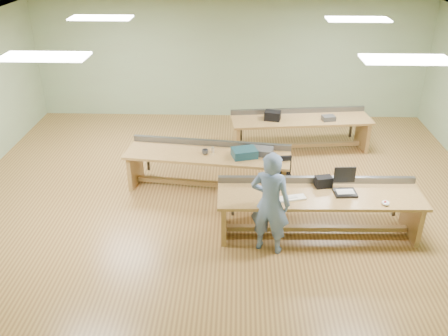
{
  "coord_description": "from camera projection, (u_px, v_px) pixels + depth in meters",
  "views": [
    {
      "loc": [
        0.21,
        -8.0,
        4.64
      ],
      "look_at": [
        -0.02,
        -0.6,
        0.79
      ],
      "focal_mm": 38.0,
      "sensor_mm": 36.0,
      "label": 1
    }
  ],
  "objects": [
    {
      "name": "parts_bin_grey",
      "position": [
        261.0,
        151.0,
        8.9
      ],
      "size": [
        0.5,
        0.37,
        0.12
      ],
      "primitive_type": "cube",
      "rotation": [
        0.0,
        0.0,
        -0.2
      ],
      "color": "#37373A",
      "rests_on": "workbench_mid"
    },
    {
      "name": "wall_front",
      "position": [
        216.0,
        257.0,
        5.0
      ],
      "size": [
        10.0,
        0.04,
        3.0
      ],
      "primitive_type": "cube",
      "color": "gray",
      "rests_on": "floor"
    },
    {
      "name": "parts_bin_teal",
      "position": [
        244.0,
        153.0,
        8.8
      ],
      "size": [
        0.52,
        0.44,
        0.16
      ],
      "primitive_type": "cube",
      "rotation": [
        0.0,
        0.0,
        0.28
      ],
      "color": "#143642",
      "rests_on": "workbench_mid"
    },
    {
      "name": "wall_back",
      "position": [
        230.0,
        60.0,
        12.09
      ],
      "size": [
        10.0,
        0.04,
        3.0
      ],
      "primitive_type": "cube",
      "color": "gray",
      "rests_on": "floor"
    },
    {
      "name": "laptop_base",
      "position": [
        345.0,
        193.0,
        7.62
      ],
      "size": [
        0.37,
        0.31,
        0.04
      ],
      "primitive_type": "cube",
      "rotation": [
        0.0,
        0.0,
        0.08
      ],
      "color": "black",
      "rests_on": "workbench_front"
    },
    {
      "name": "trackball_mouse",
      "position": [
        386.0,
        203.0,
        7.32
      ],
      "size": [
        0.13,
        0.15,
        0.06
      ],
      "primitive_type": "ellipsoid",
      "rotation": [
        0.0,
        0.0,
        0.1
      ],
      "color": "white",
      "rests_on": "workbench_front"
    },
    {
      "name": "workbench_front",
      "position": [
        319.0,
        203.0,
        7.72
      ],
      "size": [
        3.31,
        0.95,
        0.86
      ],
      "rotation": [
        0.0,
        0.0,
        0.02
      ],
      "color": "#B28D4B",
      "rests_on": "floor"
    },
    {
      "name": "ceiling",
      "position": [
        226.0,
        33.0,
        7.86
      ],
      "size": [
        10.0,
        10.0,
        0.0
      ],
      "primitive_type": "plane",
      "color": "silver",
      "rests_on": "wall_back"
    },
    {
      "name": "drinks_can",
      "position": [
        213.0,
        150.0,
        8.97
      ],
      "size": [
        0.07,
        0.07,
        0.11
      ],
      "primitive_type": "cylinder",
      "rotation": [
        0.0,
        0.0,
        -0.23
      ],
      "color": "silver",
      "rests_on": "workbench_mid"
    },
    {
      "name": "task_chair",
      "position": [
        282.0,
        186.0,
        8.76
      ],
      "size": [
        0.51,
        0.51,
        0.84
      ],
      "rotation": [
        0.0,
        0.0,
        0.14
      ],
      "color": "black",
      "rests_on": "floor"
    },
    {
      "name": "person",
      "position": [
        270.0,
        203.0,
        7.18
      ],
      "size": [
        0.72,
        0.58,
        1.7
      ],
      "primitive_type": "imported",
      "rotation": [
        0.0,
        0.0,
        2.83
      ],
      "color": "#6579A5",
      "rests_on": "floor"
    },
    {
      "name": "storage_box_back",
      "position": [
        273.0,
        116.0,
        10.43
      ],
      "size": [
        0.39,
        0.31,
        0.2
      ],
      "primitive_type": "cube",
      "rotation": [
        0.0,
        0.0,
        -0.21
      ],
      "color": "black",
      "rests_on": "workbench_back"
    },
    {
      "name": "keyboard",
      "position": [
        291.0,
        198.0,
        7.48
      ],
      "size": [
        0.5,
        0.27,
        0.03
      ],
      "primitive_type": "cube",
      "rotation": [
        0.0,
        0.0,
        0.26
      ],
      "color": "silver",
      "rests_on": "workbench_front"
    },
    {
      "name": "floor",
      "position": [
        226.0,
        189.0,
        9.24
      ],
      "size": [
        10.0,
        10.0,
        0.0
      ],
      "primitive_type": "plane",
      "color": "olive",
      "rests_on": "ground"
    },
    {
      "name": "mug",
      "position": [
        205.0,
        152.0,
        8.91
      ],
      "size": [
        0.15,
        0.15,
        0.1
      ],
      "primitive_type": "imported",
      "rotation": [
        0.0,
        0.0,
        0.25
      ],
      "color": "#37373A",
      "rests_on": "workbench_mid"
    },
    {
      "name": "workbench_mid",
      "position": [
        208.0,
        161.0,
        9.07
      ],
      "size": [
        3.2,
        1.21,
        0.86
      ],
      "rotation": [
        0.0,
        0.0,
        -0.12
      ],
      "color": "#B28D4B",
      "rests_on": "floor"
    },
    {
      "name": "workbench_back",
      "position": [
        300.0,
        126.0,
        10.65
      ],
      "size": [
        3.18,
        1.19,
        0.86
      ],
      "rotation": [
        0.0,
        0.0,
        0.12
      ],
      "color": "#B28D4B",
      "rests_on": "floor"
    },
    {
      "name": "tray_back",
      "position": [
        329.0,
        118.0,
        10.41
      ],
      "size": [
        0.31,
        0.26,
        0.11
      ],
      "primitive_type": "cube",
      "rotation": [
        0.0,
        0.0,
        0.24
      ],
      "color": "#37373A",
      "rests_on": "workbench_back"
    },
    {
      "name": "laptop_screen",
      "position": [
        345.0,
        175.0,
        7.62
      ],
      "size": [
        0.35,
        0.04,
        0.28
      ],
      "primitive_type": "cube",
      "rotation": [
        0.0,
        0.0,
        0.08
      ],
      "color": "black",
      "rests_on": "laptop_base"
    },
    {
      "name": "camera_bag",
      "position": [
        323.0,
        182.0,
        7.79
      ],
      "size": [
        0.3,
        0.22,
        0.18
      ],
      "primitive_type": "cube",
      "rotation": [
        0.0,
        0.0,
        0.21
      ],
      "color": "black",
      "rests_on": "workbench_front"
    },
    {
      "name": "fluor_panels",
      "position": [
        226.0,
        35.0,
        7.87
      ],
      "size": [
        6.2,
        3.5,
        0.03
      ],
      "color": "white",
      "rests_on": "ceiling"
    }
  ]
}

